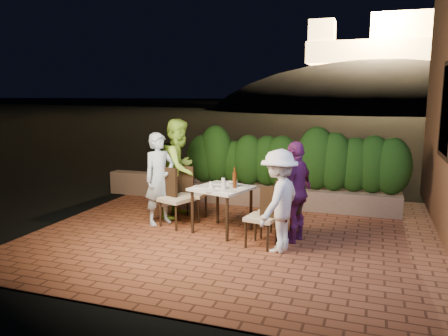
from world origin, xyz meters
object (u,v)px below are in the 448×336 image
at_px(chair_left_back, 193,193).
at_px(chair_right_back, 276,209).
at_px(bowl, 229,183).
at_px(diner_green, 179,168).
at_px(parapet_lamp, 165,171).
at_px(chair_left_front, 176,198).
at_px(beer_bottle, 235,178).
at_px(diner_white, 279,201).
at_px(diner_blue, 160,179).
at_px(diner_purple, 296,192).
at_px(dining_table, 222,209).
at_px(chair_right_front, 262,216).

xyz_separation_m(chair_left_back, chair_right_back, (1.65, -0.52, -0.02)).
distance_m(bowl, diner_green, 1.14).
xyz_separation_m(chair_right_back, parapet_lamp, (-2.93, 1.97, 0.11)).
bearing_deg(chair_left_front, chair_left_back, 98.25).
bearing_deg(chair_left_front, beer_bottle, 19.12).
bearing_deg(diner_white, chair_left_back, -108.45).
xyz_separation_m(diner_blue, diner_purple, (2.38, -0.14, -0.02)).
height_order(dining_table, bowl, bowl).
bearing_deg(diner_purple, beer_bottle, -77.56).
bearing_deg(diner_purple, diner_white, -0.01).
bearing_deg(parapet_lamp, chair_right_back, -33.95).
relative_size(beer_bottle, parapet_lamp, 2.40).
height_order(bowl, chair_left_back, chair_left_back).
relative_size(chair_right_back, diner_blue, 0.58).
relative_size(diner_blue, diner_green, 0.89).
distance_m(bowl, chair_left_back, 0.85).
bearing_deg(parapet_lamp, dining_table, -44.18).
relative_size(diner_blue, parapet_lamp, 11.41).
bearing_deg(diner_white, diner_blue, -93.60).
height_order(chair_right_back, diner_white, diner_white).
distance_m(chair_right_front, parapet_lamp, 3.72).
bearing_deg(diner_green, parapet_lamp, 38.39).
height_order(chair_left_front, diner_blue, diner_blue).
height_order(dining_table, diner_green, diner_green).
distance_m(bowl, diner_white, 1.35).
bearing_deg(diner_green, chair_left_back, -109.60).
bearing_deg(diner_blue, diner_green, 18.70).
height_order(chair_left_front, diner_white, diner_white).
height_order(chair_right_front, diner_white, diner_white).
xyz_separation_m(bowl, diner_green, (-1.07, 0.35, 0.13)).
distance_m(dining_table, diner_green, 1.34).
relative_size(beer_bottle, chair_left_back, 0.35).
relative_size(dining_table, parapet_lamp, 5.95).
bearing_deg(beer_bottle, diner_purple, -3.90).
bearing_deg(bowl, dining_table, -94.18).
bearing_deg(chair_left_back, chair_left_front, -102.35).
distance_m(dining_table, chair_left_front, 0.85).
height_order(dining_table, chair_left_front, chair_left_front).
height_order(dining_table, beer_bottle, beer_bottle).
relative_size(dining_table, bowl, 5.31).
height_order(beer_bottle, diner_green, diner_green).
bearing_deg(diner_white, dining_table, -105.69).
height_order(diner_blue, diner_white, diner_blue).
relative_size(dining_table, diner_white, 0.56).
bearing_deg(dining_table, chair_right_front, -30.92).
xyz_separation_m(chair_left_front, chair_left_back, (0.10, 0.49, -0.02)).
bearing_deg(parapet_lamp, chair_left_back, -48.52).
bearing_deg(dining_table, diner_white, -28.43).
distance_m(chair_right_back, diner_purple, 0.44).
distance_m(chair_right_back, diner_blue, 2.11).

